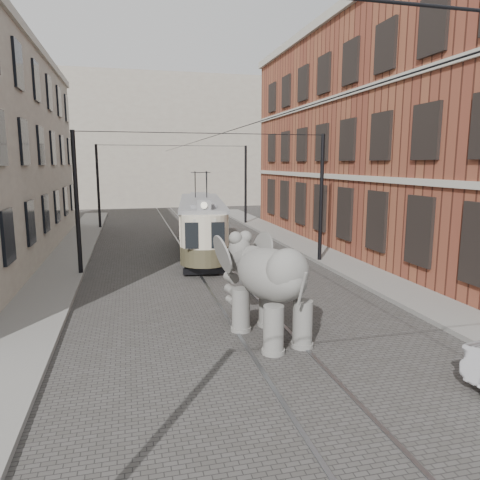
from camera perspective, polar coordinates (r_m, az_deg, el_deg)
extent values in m
plane|color=#3F3C3A|center=(14.66, 0.73, -8.92)|extent=(120.00, 120.00, 0.00)
cube|color=slate|center=(17.10, 20.71, -6.56)|extent=(2.00, 60.00, 0.15)
cube|color=slate|center=(14.52, -25.34, -9.76)|extent=(2.00, 60.00, 0.15)
cube|color=brown|center=(26.76, 19.42, 12.00)|extent=(8.00, 26.00, 12.00)
cube|color=gray|center=(53.61, -10.35, 12.04)|extent=(28.00, 10.00, 14.00)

